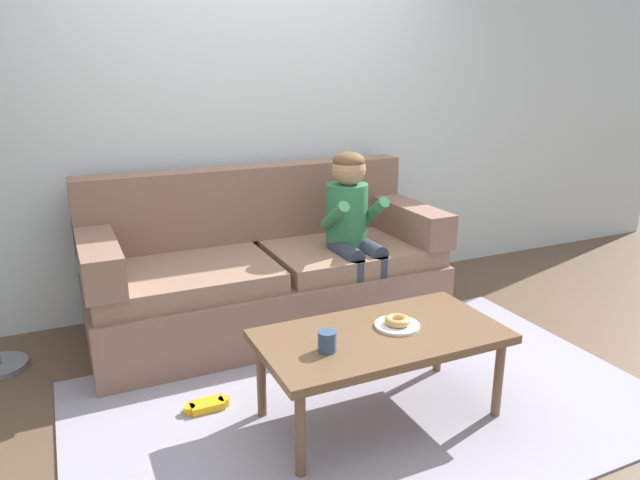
{
  "coord_description": "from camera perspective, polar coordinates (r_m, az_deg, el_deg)",
  "views": [
    {
      "loc": [
        -1.27,
        -2.43,
        1.6
      ],
      "look_at": [
        0.06,
        0.45,
        0.65
      ],
      "focal_mm": 32.66,
      "sensor_mm": 36.0,
      "label": 1
    }
  ],
  "objects": [
    {
      "name": "coffee_table",
      "position": [
        2.71,
        6.0,
        -9.83
      ],
      "size": [
        1.12,
        0.59,
        0.44
      ],
      "color": "brown",
      "rests_on": "ground"
    },
    {
      "name": "area_rug",
      "position": [
        2.98,
        4.84,
        -15.68
      ],
      "size": [
        2.82,
        1.71,
        0.01
      ],
      "primitive_type": "cube",
      "color": "#9993A3",
      "rests_on": "ground"
    },
    {
      "name": "donut",
      "position": [
        2.74,
        7.59,
        -7.83
      ],
      "size": [
        0.16,
        0.16,
        0.04
      ],
      "primitive_type": "torus",
      "rotation": [
        0.0,
        0.0,
        2.62
      ],
      "color": "tan",
      "rests_on": "plate"
    },
    {
      "name": "wall_back",
      "position": [
        4.04,
        -6.6,
        13.75
      ],
      "size": [
        8.0,
        0.1,
        2.8
      ],
      "primitive_type": "cube",
      "color": "silver",
      "rests_on": "ground"
    },
    {
      "name": "ground",
      "position": [
        3.17,
        2.55,
        -13.61
      ],
      "size": [
        10.0,
        10.0,
        0.0
      ],
      "primitive_type": "plane",
      "color": "brown"
    },
    {
      "name": "plate",
      "position": [
        2.75,
        7.57,
        -8.3
      ],
      "size": [
        0.21,
        0.21,
        0.01
      ],
      "primitive_type": "cylinder",
      "color": "white",
      "rests_on": "coffee_table"
    },
    {
      "name": "mug",
      "position": [
        2.5,
        0.7,
        -9.9
      ],
      "size": [
        0.08,
        0.08,
        0.09
      ],
      "primitive_type": "cylinder",
      "color": "#334C72",
      "rests_on": "coffee_table"
    },
    {
      "name": "person_child",
      "position": [
        3.6,
        3.2,
        1.71
      ],
      "size": [
        0.34,
        0.58,
        1.1
      ],
      "color": "#337A4C",
      "rests_on": "ground"
    },
    {
      "name": "couch",
      "position": [
        3.69,
        -5.31,
        -3.19
      ],
      "size": [
        2.16,
        0.9,
        0.98
      ],
      "color": "#846051",
      "rests_on": "ground"
    },
    {
      "name": "toy_controller",
      "position": [
        2.97,
        -11.01,
        -15.73
      ],
      "size": [
        0.23,
        0.09,
        0.05
      ],
      "rotation": [
        0.0,
        0.0,
        0.21
      ],
      "color": "gold",
      "rests_on": "ground"
    }
  ]
}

